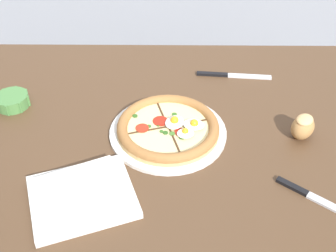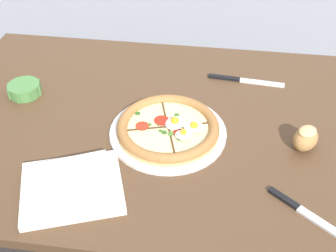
% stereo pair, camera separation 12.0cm
% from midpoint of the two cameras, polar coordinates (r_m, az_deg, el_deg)
% --- Properties ---
extents(dining_table, '(1.51, 0.93, 0.74)m').
position_cam_midpoint_polar(dining_table, '(1.32, 3.75, -2.55)').
color(dining_table, '#513823').
rests_on(dining_table, ground_plane).
extents(pizza, '(0.34, 0.34, 0.05)m').
position_cam_midpoint_polar(pizza, '(1.21, 2.89, -0.48)').
color(pizza, white).
rests_on(pizza, dining_table).
extents(ramekin_bowl, '(0.11, 0.11, 0.04)m').
position_cam_midpoint_polar(ramekin_bowl, '(1.42, -16.63, 4.75)').
color(ramekin_bowl, '#4C8442').
rests_on(ramekin_bowl, dining_table).
extents(napkin_folded, '(0.30, 0.28, 0.04)m').
position_cam_midpoint_polar(napkin_folded, '(1.07, -9.76, -8.17)').
color(napkin_folded, silver).
rests_on(napkin_folded, dining_table).
extents(bread_piece_near, '(0.10, 0.10, 0.07)m').
position_cam_midpoint_polar(bread_piece_near, '(1.23, 20.85, -1.66)').
color(bread_piece_near, '#B27F47').
rests_on(bread_piece_near, dining_table).
extents(knife_main, '(0.26, 0.04, 0.01)m').
position_cam_midpoint_polar(knife_main, '(1.47, 12.71, 5.95)').
color(knife_main, silver).
rests_on(knife_main, dining_table).
extents(knife_spare, '(0.17, 0.14, 0.01)m').
position_cam_midpoint_polar(knife_spare, '(1.09, 20.96, -10.89)').
color(knife_spare, silver).
rests_on(knife_spare, dining_table).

